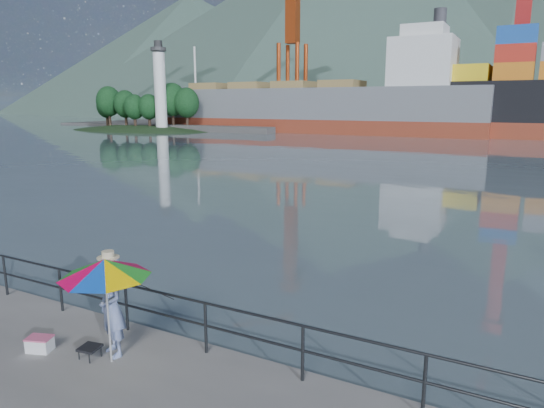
{
  "coord_description": "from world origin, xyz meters",
  "views": [
    {
      "loc": [
        8.06,
        -5.14,
        4.64
      ],
      "look_at": [
        2.12,
        6.0,
        2.0
      ],
      "focal_mm": 32.0,
      "sensor_mm": 36.0,
      "label": 1
    }
  ],
  "objects": [
    {
      "name": "fishing_rod",
      "position": [
        1.08,
        2.03,
        0.0
      ],
      "size": [
        0.52,
        1.55,
        1.15
      ],
      "primitive_type": "cylinder",
      "rotation": [
        0.96,
        0.0,
        -0.32
      ],
      "color": "black",
      "rests_on": "ground"
    },
    {
      "name": "bulk_carrier",
      "position": [
        -23.54,
        71.64,
        4.05
      ],
      "size": [
        56.88,
        9.84,
        14.5
      ],
      "color": "maroon",
      "rests_on": "ground"
    },
    {
      "name": "fisherman",
      "position": [
        1.5,
        0.85,
        0.94
      ],
      "size": [
        0.81,
        0.69,
        1.87
      ],
      "primitive_type": "imported",
      "rotation": [
        0.0,
        0.0,
        -0.42
      ],
      "color": "navy",
      "rests_on": "ground"
    },
    {
      "name": "harbor_water",
      "position": [
        0.0,
        130.0,
        0.0
      ],
      "size": [
        500.0,
        280.0,
        0.0
      ],
      "primitive_type": "cube",
      "color": "slate",
      "rests_on": "ground"
    },
    {
      "name": "guardrail",
      "position": [
        0.0,
        1.7,
        0.52
      ],
      "size": [
        22.0,
        0.06,
        1.03
      ],
      "color": "#2D3033",
      "rests_on": "ground"
    },
    {
      "name": "folding_stool",
      "position": [
        1.22,
        0.52,
        0.12
      ],
      "size": [
        0.41,
        0.41,
        0.23
      ],
      "color": "black",
      "rests_on": "ground"
    },
    {
      "name": "cooler_bag",
      "position": [
        0.17,
        0.25,
        0.13
      ],
      "size": [
        0.52,
        0.43,
        0.25
      ],
      "primitive_type": "cube",
      "rotation": [
        0.0,
        0.0,
        0.36
      ],
      "color": "silver",
      "rests_on": "ground"
    },
    {
      "name": "lighthouse_islet",
      "position": [
        -54.97,
        61.99,
        0.26
      ],
      "size": [
        48.0,
        26.4,
        19.2
      ],
      "color": "#263F1E",
      "rests_on": "ground"
    },
    {
      "name": "beach_umbrella",
      "position": [
        1.66,
        0.61,
        1.8
      ],
      "size": [
        1.67,
        1.67,
        1.96
      ],
      "color": "white",
      "rests_on": "ground"
    }
  ]
}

